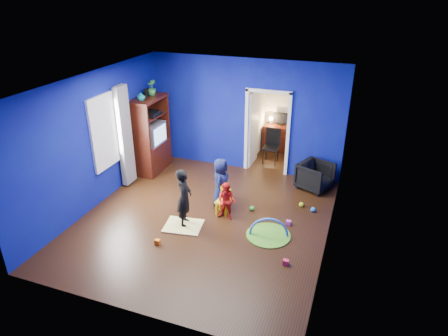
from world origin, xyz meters
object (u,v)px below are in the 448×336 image
(toddler_red, at_px, (227,202))
(tv_armoire, at_px, (151,135))
(armchair, at_px, (315,176))
(crt_tv, at_px, (152,134))
(folding_chair, at_px, (271,147))
(kid_chair, at_px, (223,203))
(hopper_ball, at_px, (223,193))
(play_mat, at_px, (268,235))
(vase, at_px, (141,96))
(study_desk, at_px, (279,138))
(child_black, at_px, (184,198))
(child_navy, at_px, (221,183))

(toddler_red, bearing_deg, tv_armoire, 151.03)
(armchair, xyz_separation_m, crt_tv, (-4.13, -0.38, 0.69))
(tv_armoire, height_order, folding_chair, tv_armoire)
(kid_chair, bearing_deg, hopper_ball, 120.47)
(play_mat, bearing_deg, kid_chair, 156.09)
(vase, relative_size, play_mat, 0.24)
(vase, relative_size, study_desk, 0.23)
(toddler_red, xyz_separation_m, kid_chair, (-0.15, 0.20, -0.17))
(crt_tv, distance_m, folding_chair, 3.20)
(armchair, xyz_separation_m, vase, (-4.17, -0.68, 1.73))
(child_black, distance_m, folding_chair, 3.70)
(armchair, height_order, crt_tv, crt_tv)
(kid_chair, bearing_deg, toddler_red, -44.11)
(toddler_red, height_order, vase, vase)
(child_black, height_order, hopper_ball, child_black)
(toddler_red, xyz_separation_m, folding_chair, (0.18, 3.10, 0.04))
(tv_armoire, height_order, hopper_ball, tv_armoire)
(play_mat, xyz_separation_m, study_desk, (-0.81, 4.36, 0.36))
(armchair, relative_size, crt_tv, 1.05)
(play_mat, relative_size, folding_chair, 0.95)
(armchair, relative_size, study_desk, 0.83)
(vase, xyz_separation_m, crt_tv, (0.04, 0.30, -1.04))
(child_navy, relative_size, play_mat, 1.30)
(toddler_red, xyz_separation_m, play_mat, (0.98, -0.30, -0.40))
(toddler_red, relative_size, tv_armoire, 0.42)
(armchair, bearing_deg, vase, 121.71)
(child_navy, relative_size, crt_tv, 1.62)
(child_navy, height_order, toddler_red, child_navy)
(crt_tv, distance_m, study_desk, 3.75)
(tv_armoire, bearing_deg, crt_tv, 0.00)
(vase, xyz_separation_m, folding_chair, (2.82, 1.78, -1.60))
(vase, height_order, tv_armoire, vase)
(crt_tv, bearing_deg, play_mat, -28.19)
(kid_chair, xyz_separation_m, folding_chair, (0.33, 2.90, 0.21))
(child_black, relative_size, child_navy, 1.10)
(vase, height_order, kid_chair, vase)
(toddler_red, distance_m, tv_armoire, 3.15)
(child_black, xyz_separation_m, child_navy, (0.42, 0.96, -0.06))
(study_desk, height_order, folding_chair, folding_chair)
(toddler_red, bearing_deg, hopper_ball, 118.72)
(tv_armoire, bearing_deg, play_mat, -27.93)
(folding_chair, bearing_deg, armchair, -39.11)
(armchair, height_order, kid_chair, armchair)
(folding_chair, bearing_deg, tv_armoire, -152.25)
(folding_chair, bearing_deg, crt_tv, -151.91)
(armchair, xyz_separation_m, play_mat, (-0.55, -2.30, -0.32))
(play_mat, xyz_separation_m, folding_chair, (-0.81, 3.40, 0.45))
(folding_chair, bearing_deg, child_black, -104.24)
(hopper_ball, bearing_deg, child_navy, -78.69)
(toddler_red, bearing_deg, kid_chair, 129.41)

